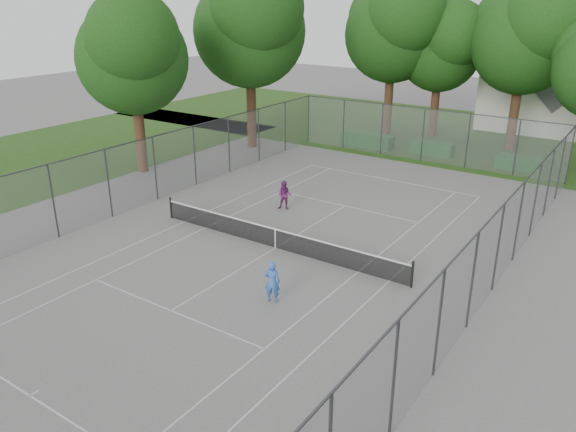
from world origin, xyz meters
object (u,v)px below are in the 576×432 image
Objects in this scene: house at (538,81)px; woman_player at (285,195)px; tennis_net at (275,237)px; girl_player at (272,282)px.

house reaches higher than woman_player.
house reaches higher than tennis_net.
house reaches higher than girl_player.
tennis_net is 4.86m from woman_player.
girl_player is (-1.37, -35.07, -3.12)m from house.
woman_player reaches higher than tennis_net.
woman_player is at bearing -82.35° from girl_player.
house is (3.94, 31.25, 3.40)m from tennis_net.
tennis_net is at bearing -83.09° from woman_player.
girl_player is at bearing -56.03° from tennis_net.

